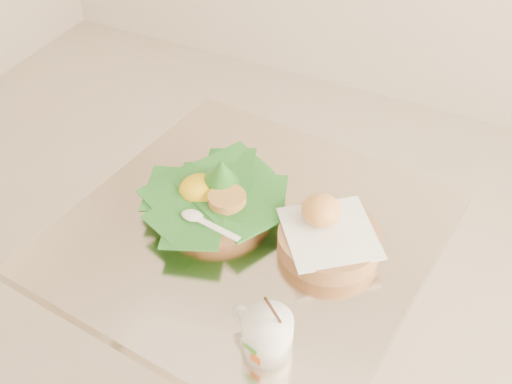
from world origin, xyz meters
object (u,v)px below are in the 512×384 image
at_px(cafe_table, 250,299).
at_px(rice_basket, 215,194).
at_px(bread_basket, 328,235).
at_px(coffee_mug, 266,333).

height_order(cafe_table, rice_basket, rice_basket).
distance_m(bread_basket, coffee_mug, 0.27).
bearing_deg(cafe_table, coffee_mug, -57.61).
relative_size(cafe_table, rice_basket, 2.65).
xyz_separation_m(bread_basket, coffee_mug, (-0.01, -0.27, 0.01)).
distance_m(cafe_table, bread_basket, 0.30).
height_order(cafe_table, bread_basket, bread_basket).
bearing_deg(cafe_table, rice_basket, 163.81).
distance_m(rice_basket, coffee_mug, 0.36).
xyz_separation_m(rice_basket, coffee_mug, (0.24, -0.27, 0.00)).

